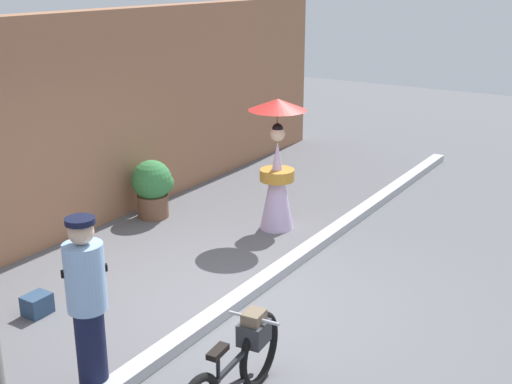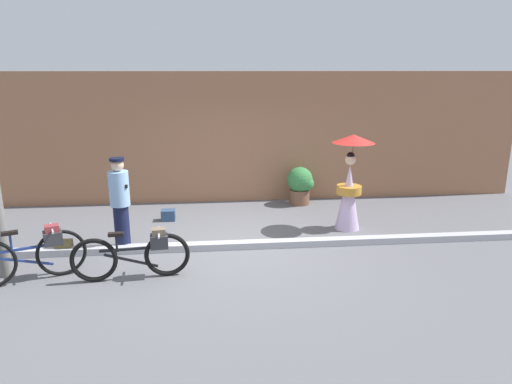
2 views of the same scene
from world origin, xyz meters
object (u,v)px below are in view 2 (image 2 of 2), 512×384
object	(u,v)px
backpack_on_pavement	(63,247)
potted_plant_by_door	(301,184)
person_officer	(120,202)
person_with_parasol	(350,182)
bicycle_far_side	(32,253)
bicycle_near_officer	(136,253)
backpack_spare	(168,215)

from	to	relation	value
backpack_on_pavement	potted_plant_by_door	bearing A→B (deg)	28.96
person_officer	person_with_parasol	world-z (taller)	person_with_parasol
bicycle_far_side	potted_plant_by_door	size ratio (longest dim) A/B	1.81
person_officer	bicycle_near_officer	bearing A→B (deg)	-70.81
backpack_on_pavement	person_officer	bearing A→B (deg)	6.51
bicycle_near_officer	potted_plant_by_door	xyz separation A→B (m)	(3.21, 3.67, 0.08)
backpack_on_pavement	backpack_spare	xyz separation A→B (m)	(1.64, 1.63, -0.01)
bicycle_far_side	backpack_spare	size ratio (longest dim) A/B	5.65
backpack_on_pavement	bicycle_near_officer	bearing A→B (deg)	-38.12
backpack_spare	person_with_parasol	bearing A→B (deg)	-13.41
person_with_parasol	potted_plant_by_door	distance (m)	1.94
person_with_parasol	backpack_spare	xyz separation A→B (m)	(-3.59, 0.86, -0.83)
backpack_on_pavement	backpack_spare	bearing A→B (deg)	44.81
bicycle_far_side	person_officer	world-z (taller)	person_officer
potted_plant_by_door	bicycle_far_side	bearing A→B (deg)	-142.80
bicycle_far_side	person_with_parasol	distance (m)	5.66
bicycle_near_officer	person_with_parasol	distance (m)	4.29
person_officer	backpack_on_pavement	xyz separation A→B (m)	(-0.99, -0.11, -0.74)
backpack_spare	bicycle_near_officer	bearing A→B (deg)	-94.77
bicycle_near_officer	backpack_on_pavement	bearing A→B (deg)	141.88
bicycle_far_side	person_officer	distance (m)	1.65
bicycle_near_officer	person_officer	size ratio (longest dim) A/B	1.07
bicycle_far_side	backpack_on_pavement	distance (m)	1.09
person_officer	person_with_parasol	distance (m)	4.29
bicycle_near_officer	backpack_spare	xyz separation A→B (m)	(0.23, 2.74, -0.28)
bicycle_far_side	backpack_spare	bearing A→B (deg)	56.67
bicycle_far_side	bicycle_near_officer	bearing A→B (deg)	-2.77
person_officer	backpack_spare	size ratio (longest dim) A/B	5.79
bicycle_near_officer	person_officer	bearing A→B (deg)	109.19
person_with_parasol	potted_plant_by_door	world-z (taller)	person_with_parasol
bicycle_far_side	backpack_spare	distance (m)	3.21
bicycle_far_side	potted_plant_by_door	bearing A→B (deg)	37.20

